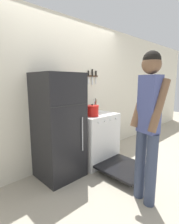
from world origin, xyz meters
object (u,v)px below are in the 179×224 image
Objects in this scene: stove_range at (95,138)px; person at (148,120)px; tea_kettle at (82,109)px; refrigerator at (59,126)px; dutch_oven_pot at (92,111)px; utensil_jar at (96,108)px.

stove_range is 0.76× the size of person.
stove_range is 0.58m from tea_kettle.
refrigerator reaches higher than stove_range.
stove_range is 1.35m from person.
dutch_oven_pot is (0.57, -0.15, 0.19)m from refrigerator.
utensil_jar is 1.45m from person.
stove_range is 5.36× the size of utensil_jar.
person is (0.41, -1.23, 0.23)m from refrigerator.
utensil_jar is (0.19, 0.17, 0.53)m from stove_range.
stove_range is at bearing -47.00° from tea_kettle.
refrigerator is at bearing -169.29° from tea_kettle.
stove_range is at bearing -0.47° from person.
tea_kettle and utensil_jar have the same top height.
person reaches higher than utensil_jar.
dutch_oven_pot is 0.26m from tea_kettle.
tea_kettle is 1.36m from person.
tea_kettle is (0.59, 0.11, 0.18)m from refrigerator.
dutch_oven_pot is (-0.17, -0.09, 0.54)m from stove_range.
person reaches higher than dutch_oven_pot.
tea_kettle is (0.01, 0.26, -0.01)m from dutch_oven_pot.
refrigerator is 0.62m from dutch_oven_pot.
person reaches higher than tea_kettle.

